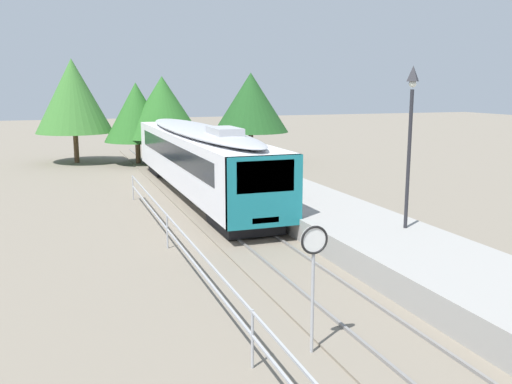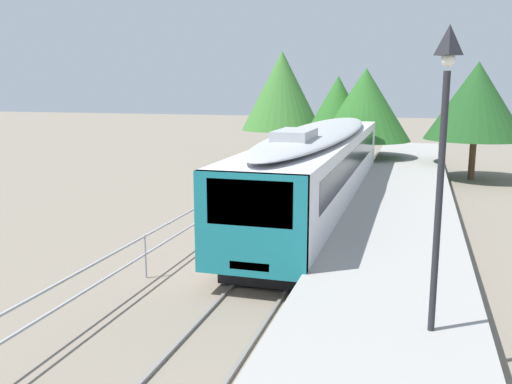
# 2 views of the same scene
# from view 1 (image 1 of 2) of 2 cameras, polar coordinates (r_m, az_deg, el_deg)

# --- Properties ---
(ground_plane) EXTENTS (160.00, 160.00, 0.00)m
(ground_plane) POSITION_cam_1_polar(r_m,az_deg,el_deg) (21.01, -8.67, -4.87)
(ground_plane) COLOR slate
(track_rails) EXTENTS (3.20, 60.00, 0.14)m
(track_rails) POSITION_cam_1_polar(r_m,az_deg,el_deg) (21.74, -0.88, -4.12)
(track_rails) COLOR slate
(track_rails) RESTS_ON ground
(commuter_train) EXTENTS (2.82, 19.80, 3.74)m
(commuter_train) POSITION_cam_1_polar(r_m,az_deg,el_deg) (28.71, -5.92, 3.77)
(commuter_train) COLOR silver
(commuter_train) RESTS_ON track_rails
(station_platform) EXTENTS (3.90, 60.00, 0.90)m
(station_platform) POSITION_cam_1_polar(r_m,az_deg,el_deg) (22.86, 6.86, -2.38)
(station_platform) COLOR #999691
(station_platform) RESTS_ON ground
(platform_lamp_mid_platform) EXTENTS (0.34, 0.34, 5.35)m
(platform_lamp_mid_platform) POSITION_cam_1_polar(r_m,az_deg,el_deg) (19.04, 15.47, 7.38)
(platform_lamp_mid_platform) COLOR #232328
(platform_lamp_mid_platform) RESTS_ON station_platform
(speed_limit_sign) EXTENTS (0.61, 0.10, 2.81)m
(speed_limit_sign) POSITION_cam_1_polar(r_m,az_deg,el_deg) (11.73, 5.90, -6.63)
(speed_limit_sign) COLOR #9EA0A5
(speed_limit_sign) RESTS_ON ground
(carpark_fence) EXTENTS (0.06, 36.06, 1.25)m
(carpark_fence) POSITION_cam_1_polar(r_m,az_deg,el_deg) (11.49, -0.37, -13.45)
(carpark_fence) COLOR #9EA0A5
(carpark_fence) RESTS_ON ground
(tree_behind_carpark) EXTENTS (5.59, 5.59, 6.28)m
(tree_behind_carpark) POSITION_cam_1_polar(r_m,az_deg,el_deg) (40.97, -9.48, 8.50)
(tree_behind_carpark) COLOR brown
(tree_behind_carpark) RESTS_ON ground
(tree_behind_station_far) EXTENTS (4.67, 4.67, 5.84)m
(tree_behind_station_far) POSITION_cam_1_polar(r_m,az_deg,el_deg) (41.39, -12.06, 7.94)
(tree_behind_station_far) COLOR brown
(tree_behind_station_far) RESTS_ON ground
(tree_distant_left) EXTENTS (5.54, 5.54, 7.55)m
(tree_distant_left) POSITION_cam_1_polar(r_m,az_deg,el_deg) (43.33, -18.10, 9.26)
(tree_distant_left) COLOR brown
(tree_distant_left) RESTS_ON ground
(tree_distant_centre) EXTENTS (5.49, 5.49, 6.54)m
(tree_distant_centre) POSITION_cam_1_polar(r_m,az_deg,el_deg) (41.17, -0.54, 9.08)
(tree_distant_centre) COLOR brown
(tree_distant_centre) RESTS_ON ground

